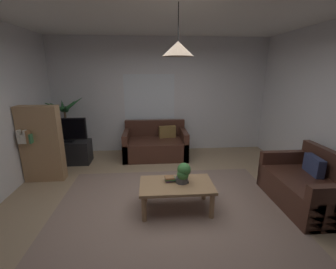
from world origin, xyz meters
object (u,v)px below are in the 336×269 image
at_px(pendant_lamp, 178,49).
at_px(tv_stand, 70,152).
at_px(couch_under_window, 156,145).
at_px(coffee_table, 176,188).
at_px(remote_on_table_0, 180,180).
at_px(book_on_table_1, 170,179).
at_px(tv, 66,130).
at_px(potted_palm_corner, 67,130).
at_px(remote_on_table_1, 183,182).
at_px(book_on_table_2, 169,177).
at_px(couch_right_side, 308,187).
at_px(book_on_table_0, 170,180).
at_px(potted_plant_on_table, 183,173).
at_px(bookshelf_corner, 41,144).

bearing_deg(pendant_lamp, tv_stand, 137.88).
bearing_deg(couch_under_window, tv_stand, -172.52).
xyz_separation_m(coffee_table, remote_on_table_0, (0.07, 0.10, 0.08)).
relative_size(book_on_table_1, tv, 0.18).
relative_size(coffee_table, potted_palm_corner, 0.73).
relative_size(book_on_table_1, remote_on_table_1, 0.95).
distance_m(potted_palm_corner, pendant_lamp, 3.66).
distance_m(couch_under_window, book_on_table_2, 2.13).
relative_size(couch_right_side, book_on_table_0, 9.61).
distance_m(coffee_table, potted_plant_on_table, 0.24).
bearing_deg(book_on_table_2, bookshelf_corner, 154.69).
distance_m(couch_under_window, potted_plant_on_table, 2.22).
relative_size(potted_plant_on_table, bookshelf_corner, 0.22).
bearing_deg(couch_under_window, book_on_table_2, -85.89).
bearing_deg(bookshelf_corner, tv, 76.55).
xyz_separation_m(book_on_table_2, remote_on_table_0, (0.16, 0.02, -0.05)).
bearing_deg(bookshelf_corner, tv_stand, 76.91).
bearing_deg(remote_on_table_0, couch_right_side, -153.87).
bearing_deg(tv, bookshelf_corner, -103.45).
relative_size(book_on_table_1, tv_stand, 0.17).
distance_m(book_on_table_1, tv_stand, 2.79).
xyz_separation_m(remote_on_table_0, tv_stand, (-2.22, 1.84, -0.18)).
bearing_deg(potted_palm_corner, remote_on_table_1, -43.93).
bearing_deg(couch_under_window, remote_on_table_0, -81.44).
bearing_deg(coffee_table, potted_plant_on_table, 15.67).
distance_m(book_on_table_0, remote_on_table_0, 0.15).
bearing_deg(pendant_lamp, potted_plant_on_table, 15.67).
bearing_deg(remote_on_table_0, potted_plant_on_table, 140.65).
relative_size(couch_under_window, remote_on_table_0, 9.13).
relative_size(book_on_table_2, remote_on_table_1, 0.84).
xyz_separation_m(couch_under_window, book_on_table_2, (0.15, -2.11, 0.20)).
bearing_deg(remote_on_table_1, book_on_table_2, 80.83).
xyz_separation_m(couch_under_window, remote_on_table_0, (0.32, -2.10, 0.15)).
xyz_separation_m(remote_on_table_0, tv, (-2.22, 1.82, 0.34)).
xyz_separation_m(book_on_table_0, tv_stand, (-2.07, 1.85, -0.18)).
distance_m(coffee_table, tv, 2.92).
distance_m(book_on_table_0, potted_plant_on_table, 0.24).
height_order(book_on_table_2, potted_palm_corner, potted_palm_corner).
relative_size(book_on_table_0, pendant_lamp, 0.23).
relative_size(couch_under_window, coffee_table, 1.39).
bearing_deg(potted_palm_corner, book_on_table_1, -45.42).
height_order(couch_under_window, coffee_table, couch_under_window).
height_order(book_on_table_2, bookshelf_corner, bookshelf_corner).
relative_size(remote_on_table_1, pendant_lamp, 0.27).
bearing_deg(coffee_table, pendant_lamp, -26.57).
height_order(couch_right_side, potted_palm_corner, potted_palm_corner).
height_order(book_on_table_0, bookshelf_corner, bookshelf_corner).
relative_size(book_on_table_0, remote_on_table_0, 0.87).
bearing_deg(remote_on_table_1, coffee_table, 113.86).
relative_size(coffee_table, book_on_table_1, 6.92).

